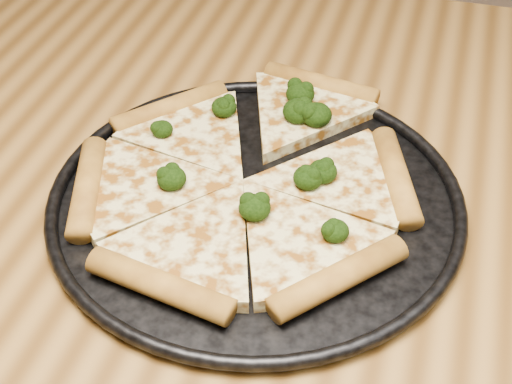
# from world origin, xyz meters

# --- Properties ---
(dining_table) EXTENTS (1.20, 0.90, 0.75)m
(dining_table) POSITION_xyz_m (0.00, 0.00, 0.66)
(dining_table) COLOR olive
(dining_table) RESTS_ON ground
(pizza_pan) EXTENTS (0.37, 0.37, 0.02)m
(pizza_pan) POSITION_xyz_m (-0.11, -0.01, 0.76)
(pizza_pan) COLOR black
(pizza_pan) RESTS_ON dining_table
(pizza) EXTENTS (0.33, 0.36, 0.02)m
(pizza) POSITION_xyz_m (-0.13, 0.01, 0.77)
(pizza) COLOR #E3D68B
(pizza) RESTS_ON pizza_pan
(broccoli_florets) EXTENTS (0.21, 0.21, 0.02)m
(broccoli_florets) POSITION_xyz_m (-0.11, 0.05, 0.78)
(broccoli_florets) COLOR black
(broccoli_florets) RESTS_ON pizza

